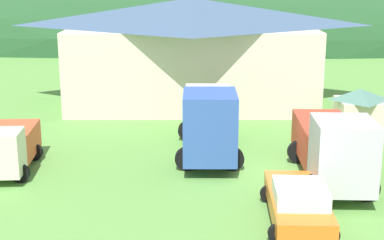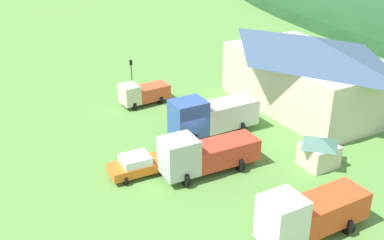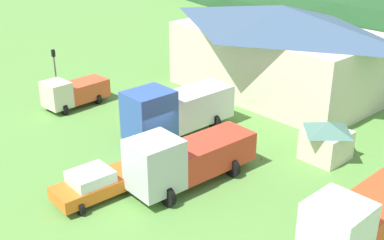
{
  "view_description": "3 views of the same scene",
  "coord_description": "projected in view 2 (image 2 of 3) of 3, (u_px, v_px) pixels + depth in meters",
  "views": [
    {
      "loc": [
        -3.34,
        -25.26,
        9.14
      ],
      "look_at": [
        -3.27,
        2.28,
        1.87
      ],
      "focal_mm": 54.24,
      "sensor_mm": 36.0,
      "label": 1
    },
    {
      "loc": [
        28.92,
        -17.19,
        18.82
      ],
      "look_at": [
        -1.41,
        -0.05,
        2.45
      ],
      "focal_mm": 43.62,
      "sensor_mm": 36.0,
      "label": 2
    },
    {
      "loc": [
        20.35,
        -17.03,
        14.14
      ],
      "look_at": [
        0.58,
        1.08,
        2.5
      ],
      "focal_mm": 45.73,
      "sensor_mm": 36.0,
      "label": 3
    }
  ],
  "objects": [
    {
      "name": "box_truck_blue",
      "position": [
        210.0,
        115.0,
        40.68
      ],
      "size": [
        3.25,
        8.05,
        3.68
      ],
      "rotation": [
        0.0,
        0.0,
        -1.58
      ],
      "color": "#3356AD",
      "rests_on": "ground"
    },
    {
      "name": "traffic_cone_near_pickup",
      "position": [
        267.0,
        161.0,
        37.3
      ],
      "size": [
        0.36,
        0.36,
        0.45
      ],
      "primitive_type": "cone",
      "color": "orange",
      "rests_on": "ground"
    },
    {
      "name": "play_shed_cream",
      "position": [
        319.0,
        151.0,
        36.12
      ],
      "size": [
        2.57,
        2.71,
        2.47
      ],
      "color": "beige",
      "rests_on": "ground"
    },
    {
      "name": "tow_truck_silver",
      "position": [
        203.0,
        154.0,
        34.97
      ],
      "size": [
        3.31,
        7.83,
        3.36
      ],
      "rotation": [
        0.0,
        0.0,
        -1.61
      ],
      "color": "silver",
      "rests_on": "ground"
    },
    {
      "name": "depot_building",
      "position": [
        309.0,
        71.0,
        45.86
      ],
      "size": [
        17.35,
        10.53,
        7.18
      ],
      "color": "beige",
      "rests_on": "ground"
    },
    {
      "name": "light_truck_cream",
      "position": [
        142.0,
        93.0,
        47.26
      ],
      "size": [
        2.73,
        5.15,
        2.33
      ],
      "rotation": [
        0.0,
        0.0,
        -1.51
      ],
      "color": "beige",
      "rests_on": "ground"
    },
    {
      "name": "traffic_light_west",
      "position": [
        132.0,
        75.0,
        48.34
      ],
      "size": [
        0.2,
        0.32,
        4.12
      ],
      "color": "#4C4C51",
      "rests_on": "ground"
    },
    {
      "name": "traffic_cone_mid_row",
      "position": [
        169.0,
        165.0,
        36.7
      ],
      "size": [
        0.36,
        0.36,
        0.63
      ],
      "primitive_type": "cone",
      "color": "orange",
      "rests_on": "ground"
    },
    {
      "name": "heavy_rig_white",
      "position": [
        308.0,
        214.0,
        28.15
      ],
      "size": [
        3.14,
        7.48,
        3.52
      ],
      "rotation": [
        0.0,
        0.0,
        -1.56
      ],
      "color": "white",
      "rests_on": "ground"
    },
    {
      "name": "service_pickup_orange",
      "position": [
        142.0,
        164.0,
        35.21
      ],
      "size": [
        2.58,
        5.36,
        1.66
      ],
      "rotation": [
        0.0,
        0.0,
        -1.61
      ],
      "color": "orange",
      "rests_on": "ground"
    },
    {
      "name": "ground_plane",
      "position": [
        201.0,
        153.0,
        38.45
      ],
      "size": [
        200.0,
        200.0,
        0.0
      ],
      "primitive_type": "plane",
      "color": "#5B9342"
    }
  ]
}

